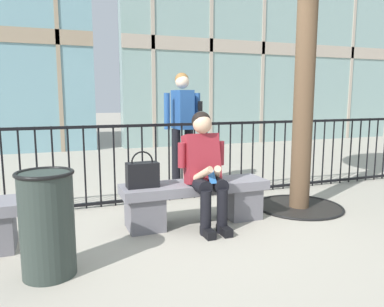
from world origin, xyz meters
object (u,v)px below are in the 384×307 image
Objects in this scene: trash_can at (47,223)px; handbag_on_bench at (142,174)px; stone_bench at (195,198)px; bystander_at_railing at (182,122)px; seated_person_with_phone at (205,166)px.

handbag_on_bench is at bearing 38.74° from trash_can.
stone_bench is 4.31× the size of handbag_on_bench.
bystander_at_railing is at bearing 57.65° from handbag_on_bench.
trash_can is at bearing -129.79° from bystander_at_railing.
seated_person_with_phone reaches higher than stone_bench.
bystander_at_railing reaches higher than stone_bench.
handbag_on_bench is at bearing 169.41° from seated_person_with_phone.
stone_bench is 0.94× the size of bystander_at_railing.
seated_person_with_phone reaches higher than handbag_on_bench.
trash_can reaches higher than stone_bench.
stone_bench is at bearing -104.08° from bystander_at_railing.
handbag_on_bench is at bearing -179.01° from stone_bench.
bystander_at_railing is (0.38, 1.50, 0.73)m from stone_bench.
seated_person_with_phone is at bearing -101.18° from bystander_at_railing.
handbag_on_bench is (-0.58, -0.01, 0.31)m from stone_bench.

